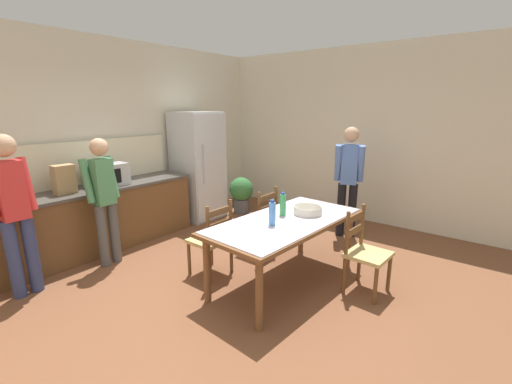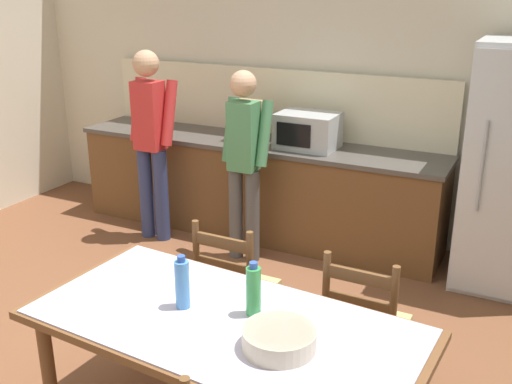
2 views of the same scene
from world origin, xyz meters
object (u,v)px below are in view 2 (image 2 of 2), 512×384
person_at_sink (151,136)px  chair_side_far_left (234,289)px  paper_bag (249,121)px  chair_side_far_right (364,327)px  bottle_near_centre (182,284)px  serving_bowl (279,337)px  person_at_counter (244,157)px  microwave (308,131)px  dining_table (224,335)px  bottle_off_centre (253,291)px

person_at_sink → chair_side_far_left: bearing=-129.9°
paper_bag → chair_side_far_right: bearing=-47.8°
chair_side_far_left → bottle_near_centre: bearing=100.8°
serving_bowl → person_at_sink: size_ratio=0.19×
person_at_sink → person_at_counter: person_at_sink is taller
paper_bag → bottle_near_centre: paper_bag is taller
microwave → dining_table: (0.61, -2.53, -0.36)m
microwave → serving_bowl: size_ratio=1.56×
microwave → paper_bag: paper_bag is taller
person_at_sink → person_at_counter: size_ratio=1.07×
bottle_near_centre → person_at_sink: size_ratio=0.16×
dining_table → chair_side_far_right: bearing=56.6°
paper_bag → dining_table: bearing=-65.1°
bottle_off_centre → chair_side_far_right: 0.83m
microwave → bottle_off_centre: (0.71, -2.42, -0.16)m
serving_bowl → chair_side_far_left: chair_side_far_left is taller
bottle_near_centre → serving_bowl: bottle_near_centre is taller
paper_bag → chair_side_far_left: (0.80, -1.75, -0.62)m
paper_bag → bottle_off_centre: paper_bag is taller
microwave → serving_bowl: (0.94, -2.62, -0.23)m
serving_bowl → person_at_counter: person_at_counter is taller
microwave → dining_table: size_ratio=0.26×
paper_bag → bottle_near_centre: size_ratio=1.33×
bottle_near_centre → person_at_sink: (-1.65, 2.01, 0.08)m
person_at_sink → dining_table: bearing=-137.2°
paper_bag → person_at_counter: (0.22, -0.51, -0.17)m
dining_table → chair_side_far_right: (0.47, 0.71, -0.23)m
microwave → chair_side_far_left: bearing=-82.1°
paper_bag → bottle_near_centre: 2.68m
microwave → paper_bag: bearing=-179.2°
dining_table → serving_bowl: size_ratio=6.00×
chair_side_far_right → person_at_sink: 2.74m
serving_bowl → person_at_sink: bearing=136.1°
paper_bag → bottle_near_centre: (0.94, -2.50, -0.19)m
serving_bowl → person_at_counter: 2.45m
dining_table → chair_side_far_left: size_ratio=2.11×
paper_bag → person_at_sink: person_at_sink is taller
chair_side_far_left → person_at_sink: 2.03m
dining_table → person_at_counter: (-0.95, 2.01, 0.22)m
bottle_off_centre → paper_bag: bearing=117.7°
microwave → person_at_sink: 1.36m
serving_bowl → paper_bag: bearing=119.7°
bottle_near_centre → chair_side_far_left: size_ratio=0.30×
paper_bag → serving_bowl: paper_bag is taller
microwave → person_at_counter: person_at_counter is taller
dining_table → person_at_counter: person_at_counter is taller
bottle_off_centre → person_at_sink: 2.76m
chair_side_far_left → serving_bowl: bearing=129.5°
microwave → chair_side_far_left: microwave is taller
chair_side_far_left → dining_table: bearing=116.3°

